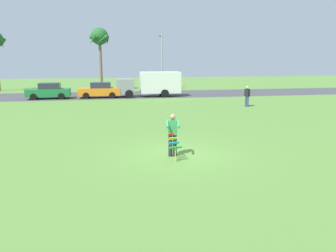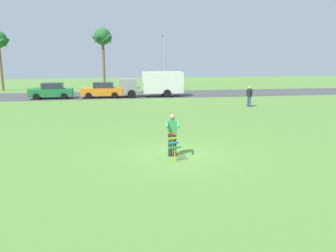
{
  "view_description": "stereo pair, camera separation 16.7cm",
  "coord_description": "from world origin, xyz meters",
  "px_view_note": "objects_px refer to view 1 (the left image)",
  "views": [
    {
      "loc": [
        -2.72,
        -12.45,
        3.84
      ],
      "look_at": [
        -0.22,
        0.83,
        1.05
      ],
      "focal_mm": 34.24,
      "sensor_mm": 36.0,
      "label": 1
    },
    {
      "loc": [
        -2.56,
        -12.48,
        3.84
      ],
      "look_at": [
        -0.22,
        0.83,
        1.05
      ],
      "focal_mm": 34.24,
      "sensor_mm": 36.0,
      "label": 2
    }
  ],
  "objects_px": {
    "person_kite_flyer": "(173,133)",
    "person_walker_near": "(247,96)",
    "parked_car_green": "(49,91)",
    "parked_car_orange": "(100,90)",
    "kite_held": "(174,144)",
    "palm_tree_right_near": "(100,39)",
    "parked_truck_grey_van": "(152,83)",
    "streetlight_pole": "(162,59)"
  },
  "relations": [
    {
      "from": "person_kite_flyer",
      "to": "person_walker_near",
      "type": "bearing_deg",
      "value": 54.92
    },
    {
      "from": "parked_car_green",
      "to": "parked_car_orange",
      "type": "distance_m",
      "value": 5.03
    },
    {
      "from": "kite_held",
      "to": "palm_tree_right_near",
      "type": "bearing_deg",
      "value": 95.97
    },
    {
      "from": "parked_truck_grey_van",
      "to": "person_walker_near",
      "type": "bearing_deg",
      "value": -52.97
    },
    {
      "from": "parked_truck_grey_van",
      "to": "person_walker_near",
      "type": "xyz_separation_m",
      "value": [
        6.73,
        -8.92,
        -0.48
      ]
    },
    {
      "from": "parked_car_orange",
      "to": "parked_car_green",
      "type": "bearing_deg",
      "value": 179.98
    },
    {
      "from": "streetlight_pole",
      "to": "person_walker_near",
      "type": "distance_m",
      "value": 16.8
    },
    {
      "from": "parked_car_orange",
      "to": "person_walker_near",
      "type": "distance_m",
      "value": 15.13
    },
    {
      "from": "parked_car_orange",
      "to": "kite_held",
      "type": "bearing_deg",
      "value": -81.73
    },
    {
      "from": "streetlight_pole",
      "to": "person_walker_near",
      "type": "relative_size",
      "value": 4.05
    },
    {
      "from": "person_kite_flyer",
      "to": "parked_truck_grey_van",
      "type": "relative_size",
      "value": 0.26
    },
    {
      "from": "parked_car_orange",
      "to": "streetlight_pole",
      "type": "distance_m",
      "value": 10.87
    },
    {
      "from": "person_kite_flyer",
      "to": "person_walker_near",
      "type": "height_order",
      "value": "same"
    },
    {
      "from": "streetlight_pole",
      "to": "parked_car_green",
      "type": "bearing_deg",
      "value": -151.27
    },
    {
      "from": "parked_car_orange",
      "to": "person_walker_near",
      "type": "bearing_deg",
      "value": -36.1
    },
    {
      "from": "person_kite_flyer",
      "to": "palm_tree_right_near",
      "type": "bearing_deg",
      "value": 96.22
    },
    {
      "from": "parked_car_green",
      "to": "person_walker_near",
      "type": "relative_size",
      "value": 2.45
    },
    {
      "from": "parked_car_green",
      "to": "parked_truck_grey_van",
      "type": "height_order",
      "value": "parked_truck_grey_van"
    },
    {
      "from": "parked_car_orange",
      "to": "person_kite_flyer",
      "type": "bearing_deg",
      "value": -81.32
    },
    {
      "from": "person_walker_near",
      "to": "streetlight_pole",
      "type": "bearing_deg",
      "value": 105.93
    },
    {
      "from": "person_walker_near",
      "to": "person_kite_flyer",
      "type": "bearing_deg",
      "value": -125.08
    },
    {
      "from": "person_kite_flyer",
      "to": "kite_held",
      "type": "xyz_separation_m",
      "value": [
        -0.07,
        -0.6,
        -0.26
      ]
    },
    {
      "from": "person_kite_flyer",
      "to": "person_walker_near",
      "type": "xyz_separation_m",
      "value": [
        8.92,
        12.71,
        -0.02
      ]
    },
    {
      "from": "person_kite_flyer",
      "to": "parked_car_orange",
      "type": "bearing_deg",
      "value": 98.68
    },
    {
      "from": "palm_tree_right_near",
      "to": "person_walker_near",
      "type": "relative_size",
      "value": 4.5
    },
    {
      "from": "person_kite_flyer",
      "to": "person_walker_near",
      "type": "distance_m",
      "value": 15.53
    },
    {
      "from": "kite_held",
      "to": "palm_tree_right_near",
      "type": "relative_size",
      "value": 0.13
    },
    {
      "from": "parked_truck_grey_van",
      "to": "kite_held",
      "type": "bearing_deg",
      "value": -95.83
    },
    {
      "from": "parked_truck_grey_van",
      "to": "person_walker_near",
      "type": "distance_m",
      "value": 11.18
    },
    {
      "from": "kite_held",
      "to": "streetlight_pole",
      "type": "height_order",
      "value": "streetlight_pole"
    },
    {
      "from": "parked_car_orange",
      "to": "palm_tree_right_near",
      "type": "xyz_separation_m",
      "value": [
        0.06,
        8.09,
        5.65
      ]
    },
    {
      "from": "parked_truck_grey_van",
      "to": "person_walker_near",
      "type": "height_order",
      "value": "parked_truck_grey_van"
    },
    {
      "from": "streetlight_pole",
      "to": "palm_tree_right_near",
      "type": "bearing_deg",
      "value": 171.68
    },
    {
      "from": "parked_car_orange",
      "to": "parked_truck_grey_van",
      "type": "xyz_separation_m",
      "value": [
        5.5,
        0.0,
        0.64
      ]
    },
    {
      "from": "kite_held",
      "to": "person_walker_near",
      "type": "distance_m",
      "value": 16.06
    },
    {
      "from": "kite_held",
      "to": "parked_truck_grey_van",
      "type": "xyz_separation_m",
      "value": [
        2.27,
        22.22,
        0.72
      ]
    },
    {
      "from": "palm_tree_right_near",
      "to": "kite_held",
      "type": "bearing_deg",
      "value": -84.03
    },
    {
      "from": "palm_tree_right_near",
      "to": "person_walker_near",
      "type": "distance_m",
      "value": 21.62
    },
    {
      "from": "person_kite_flyer",
      "to": "parked_truck_grey_van",
      "type": "height_order",
      "value": "parked_truck_grey_van"
    },
    {
      "from": "parked_car_green",
      "to": "palm_tree_right_near",
      "type": "xyz_separation_m",
      "value": [
        5.09,
        8.09,
        5.65
      ]
    },
    {
      "from": "parked_car_orange",
      "to": "person_walker_near",
      "type": "relative_size",
      "value": 2.46
    },
    {
      "from": "person_kite_flyer",
      "to": "kite_held",
      "type": "height_order",
      "value": "person_kite_flyer"
    }
  ]
}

